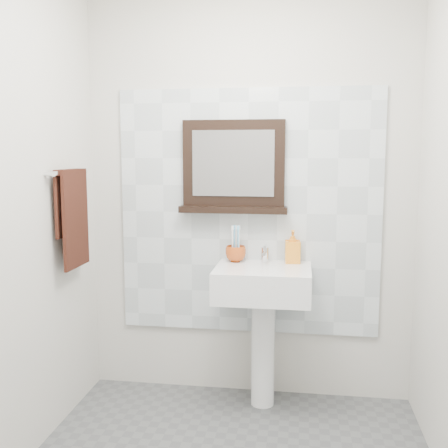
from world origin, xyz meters
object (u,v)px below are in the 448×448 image
Objects in this scene: toothbrush_cup at (236,254)px; soap_dispenser at (293,247)px; hand_towel at (72,211)px; framed_mirror at (234,169)px; pedestal_sink at (263,298)px.

soap_dispenser is at bearing 3.22° from toothbrush_cup.
framed_mirror is at bearing 25.61° from hand_towel.
soap_dispenser is (0.16, 0.15, 0.28)m from pedestal_sink.
hand_towel reaches higher than soap_dispenser.
toothbrush_cup is at bearing 144.46° from pedestal_sink.
soap_dispenser is 0.59m from framed_mirror.
soap_dispenser is at bearing -6.39° from framed_mirror.
framed_mirror reaches higher than pedestal_sink.
framed_mirror is 0.97m from hand_towel.
pedestal_sink is 0.79m from framed_mirror.
framed_mirror is at bearing 109.92° from toothbrush_cup.
soap_dispenser reaches higher than toothbrush_cup.
toothbrush_cup is 0.62× the size of soap_dispenser.
pedestal_sink is at bearing 11.95° from hand_towel.
framed_mirror reaches higher than hand_towel.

